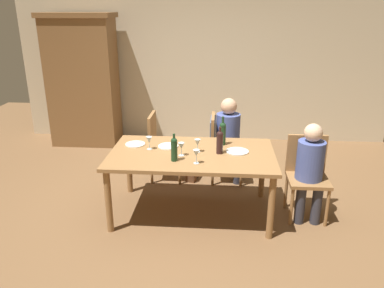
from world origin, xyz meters
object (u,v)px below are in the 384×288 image
at_px(person_woman_host, 230,134).
at_px(wine_bottle_short_olive, 223,133).
at_px(wine_bottle_dark_red, 174,148).
at_px(wine_glass_near_left, 196,154).
at_px(armoire_cabinet, 83,81).
at_px(dining_table, 192,159).
at_px(wine_glass_far, 181,146).
at_px(chair_far_left, 161,142).
at_px(chair_right_end, 307,171).
at_px(dinner_plate_host, 237,151).
at_px(person_man_bearded, 310,166).
at_px(dinner_plate_guest_left, 168,146).
at_px(chair_far_right, 218,139).
at_px(wine_glass_near_right, 198,143).
at_px(dinner_plate_guest_right, 135,144).
at_px(wine_bottle_tall_green, 220,141).
at_px(wine_glass_centre, 149,140).
at_px(handbag, 193,171).

height_order(person_woman_host, wine_bottle_short_olive, person_woman_host).
xyz_separation_m(wine_bottle_dark_red, wine_glass_near_left, (0.23, -0.06, -0.03)).
bearing_deg(armoire_cabinet, person_woman_host, -29.24).
bearing_deg(dining_table, wine_glass_far, -136.75).
bearing_deg(wine_glass_near_left, person_woman_host, 73.13).
distance_m(chair_far_left, wine_bottle_short_olive, 1.10).
relative_size(chair_right_end, dinner_plate_host, 3.62).
distance_m(person_man_bearded, dinner_plate_guest_left, 1.59).
xyz_separation_m(chair_far_right, chair_right_end, (1.00, -0.83, -0.06)).
distance_m(chair_far_right, wine_glass_near_right, 0.96).
relative_size(wine_bottle_short_olive, dinner_plate_guest_right, 1.47).
bearing_deg(wine_bottle_tall_green, wine_bottle_short_olive, 83.81).
bearing_deg(dining_table, wine_bottle_tall_green, -0.21).
xyz_separation_m(wine_glass_near_left, wine_glass_centre, (-0.56, 0.37, 0.00)).
height_order(person_woman_host, wine_glass_near_right, person_woman_host).
height_order(wine_glass_centre, handbag, wine_glass_centre).
xyz_separation_m(wine_glass_centre, handbag, (0.43, 0.85, -0.74)).
relative_size(wine_glass_near_left, dinner_plate_host, 0.59).
xyz_separation_m(chair_right_end, wine_glass_near_right, (-1.23, -0.07, 0.32)).
bearing_deg(armoire_cabinet, wine_glass_near_left, -51.20).
bearing_deg(handbag, chair_right_end, -31.41).
xyz_separation_m(chair_right_end, wine_bottle_short_olive, (-0.96, 0.20, 0.36)).
height_order(person_man_bearded, wine_glass_centre, person_man_bearded).
height_order(dining_table, wine_glass_centre, wine_glass_centre).
xyz_separation_m(armoire_cabinet, wine_bottle_tall_green, (2.31, -2.28, -0.21)).
bearing_deg(person_man_bearded, armoire_cabinet, -34.95).
height_order(chair_far_left, person_man_bearded, person_man_bearded).
bearing_deg(chair_right_end, wine_glass_near_left, 17.69).
xyz_separation_m(armoire_cabinet, wine_bottle_short_olive, (2.35, -2.00, -0.20)).
xyz_separation_m(armoire_cabinet, dining_table, (2.01, -2.28, -0.43)).
bearing_deg(dinner_plate_guest_right, dinner_plate_host, -6.92).
height_order(wine_bottle_tall_green, handbag, wine_bottle_tall_green).
bearing_deg(dining_table, dinner_plate_guest_left, 150.70).
xyz_separation_m(chair_far_left, dinner_plate_host, (1.00, -0.86, 0.22)).
xyz_separation_m(chair_far_left, wine_bottle_tall_green, (0.80, -0.91, 0.35)).
bearing_deg(person_woman_host, chair_far_right, -90.00).
height_order(person_woman_host, dinner_plate_host, person_woman_host).
xyz_separation_m(armoire_cabinet, dinner_plate_host, (2.51, -2.23, -0.34)).
height_order(wine_glass_near_left, wine_glass_far, same).
bearing_deg(dinner_plate_guest_right, wine_glass_far, -27.54).
distance_m(armoire_cabinet, wine_bottle_short_olive, 3.09).
bearing_deg(wine_glass_near_right, chair_right_end, 3.09).
distance_m(wine_glass_near_left, dinner_plate_host, 0.57).
bearing_deg(dinner_plate_guest_right, wine_bottle_dark_red, -40.85).
bearing_deg(wine_glass_near_right, chair_far_right, 75.73).
xyz_separation_m(armoire_cabinet, wine_glass_near_left, (2.08, -2.59, -0.24)).
bearing_deg(person_woman_host, wine_bottle_dark_red, -27.48).
bearing_deg(dinner_plate_host, dinner_plate_guest_right, 173.08).
relative_size(chair_far_left, wine_glass_near_right, 6.17).
xyz_separation_m(person_woman_host, person_man_bearded, (0.86, -0.94, -0.02)).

